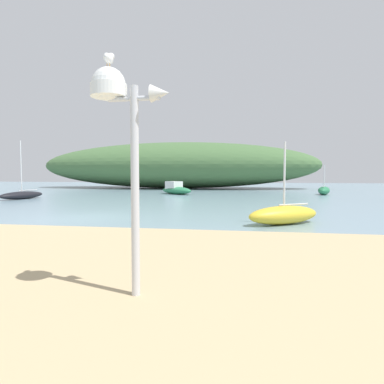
{
  "coord_description": "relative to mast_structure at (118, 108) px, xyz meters",
  "views": [
    {
      "loc": [
        6.98,
        -13.53,
        1.96
      ],
      "look_at": [
        3.9,
        5.32,
        0.89
      ],
      "focal_mm": 30.24,
      "sensor_mm": 36.0,
      "label": 1
    }
  ],
  "objects": [
    {
      "name": "ground_plane",
      "position": [
        -5.19,
        9.11,
        -2.9
      ],
      "size": [
        120.0,
        120.0,
        0.0
      ],
      "primitive_type": "plane",
      "color": "#7A99A8"
    },
    {
      "name": "distant_hill",
      "position": [
        -7.65,
        39.43,
        0.24
      ],
      "size": [
        38.65,
        11.91,
        6.28
      ],
      "primitive_type": "ellipsoid",
      "color": "#476B3D",
      "rests_on": "ground"
    },
    {
      "name": "mast_structure",
      "position": [
        0.0,
        0.0,
        0.0
      ],
      "size": [
        1.14,
        0.52,
        3.28
      ],
      "color": "silver",
      "rests_on": "beach_sand"
    },
    {
      "name": "seagull_on_radar",
      "position": [
        -0.14,
        0.02,
        0.71
      ],
      "size": [
        0.12,
        0.33,
        0.24
      ],
      "color": "orange",
      "rests_on": "mast_structure"
    },
    {
      "name": "motorboat_off_point",
      "position": [
        -4.81,
        26.29,
        -2.42
      ],
      "size": [
        3.99,
        3.59,
        1.24
      ],
      "color": "#287A4C",
      "rests_on": "ground"
    },
    {
      "name": "sailboat_west_reach",
      "position": [
        -15.46,
        18.37,
        -2.58
      ],
      "size": [
        1.91,
        4.03,
        4.56
      ],
      "color": "black",
      "rests_on": "ground"
    },
    {
      "name": "sailboat_far_left",
      "position": [
        3.32,
        8.54,
        -2.53
      ],
      "size": [
        3.28,
        2.76,
        3.21
      ],
      "color": "gold",
      "rests_on": "ground"
    },
    {
      "name": "sailboat_centre_water",
      "position": [
        9.23,
        27.79,
        -2.5
      ],
      "size": [
        1.88,
        2.98,
        2.79
      ],
      "color": "#287A4C",
      "rests_on": "ground"
    }
  ]
}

